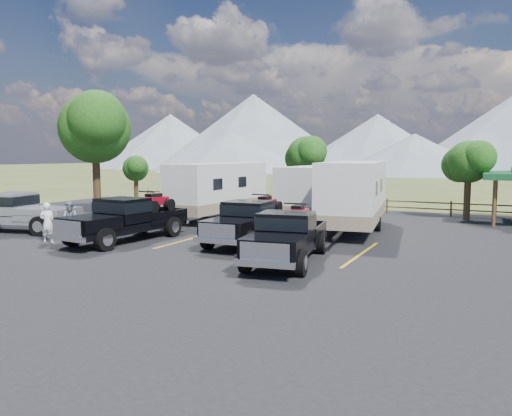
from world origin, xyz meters
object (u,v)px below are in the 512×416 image
at_px(trailer_left, 218,190).
at_px(pickup_silver, 15,211).
at_px(rig_left, 127,218).
at_px(person_b, 71,220).
at_px(trailer_center, 317,192).
at_px(rig_right, 288,235).
at_px(tree_big_nw, 95,128).
at_px(person_a, 48,223).
at_px(trailer_right, 353,195).
at_px(rig_center, 250,220).

relative_size(trailer_left, pickup_silver, 1.41).
relative_size(rig_left, person_b, 3.93).
bearing_deg(trailer_center, person_b, -124.76).
distance_m(rig_right, pickup_silver, 15.11).
xyz_separation_m(tree_big_nw, rig_right, (16.48, -7.54, -4.57)).
height_order(tree_big_nw, rig_left, tree_big_nw).
relative_size(rig_left, pickup_silver, 0.97).
xyz_separation_m(rig_left, person_b, (-2.94, -0.54, -0.20)).
distance_m(trailer_left, person_a, 10.83).
relative_size(trailer_right, person_a, 5.67).
bearing_deg(person_b, pickup_silver, 154.15).
bearing_deg(person_a, person_b, -109.26).
xyz_separation_m(trailer_right, person_a, (-11.14, -9.37, -0.95)).
bearing_deg(pickup_silver, trailer_right, 102.94).
bearing_deg(person_b, trailer_left, 49.41).
relative_size(rig_right, pickup_silver, 0.92).
relative_size(rig_center, pickup_silver, 0.91).
xyz_separation_m(trailer_center, person_a, (-7.98, -12.79, -0.78)).
bearing_deg(rig_center, pickup_silver, -170.81).
xyz_separation_m(rig_right, pickup_silver, (-15.11, 0.44, 0.04)).
height_order(trailer_right, person_b, trailer_right).
distance_m(trailer_center, person_b, 13.96).
distance_m(rig_center, trailer_right, 6.22).
bearing_deg(trailer_right, rig_left, -147.08).
xyz_separation_m(person_a, person_b, (-0.20, 1.50, -0.05)).
height_order(trailer_left, trailer_center, trailer_left).
distance_m(trailer_center, trailer_right, 4.66).
relative_size(tree_big_nw, trailer_left, 0.81).
bearing_deg(rig_left, trailer_left, 96.19).
xyz_separation_m(trailer_center, person_b, (-8.17, -11.29, -0.83)).
relative_size(rig_left, trailer_right, 0.65).
bearing_deg(trailer_center, rig_left, -114.81).
height_order(tree_big_nw, rig_right, tree_big_nw).
bearing_deg(trailer_left, rig_left, -85.89).
bearing_deg(pickup_silver, trailer_center, 118.70).
distance_m(rig_center, trailer_center, 8.71).
height_order(trailer_center, person_a, trailer_center).
xyz_separation_m(rig_left, rig_center, (5.18, 2.08, -0.05)).
relative_size(rig_right, trailer_center, 0.69).
height_order(trailer_right, person_a, trailer_right).
bearing_deg(pickup_silver, rig_center, 87.68).
distance_m(trailer_left, trailer_center, 5.94).
bearing_deg(pickup_silver, tree_big_nw, 176.99).
height_order(pickup_silver, person_b, pickup_silver).
xyz_separation_m(rig_left, trailer_center, (5.23, 10.75, 0.63)).
bearing_deg(pickup_silver, rig_left, 79.44).
bearing_deg(rig_center, trailer_center, 87.23).
distance_m(tree_big_nw, rig_right, 18.69).
relative_size(rig_right, person_b, 3.75).
xyz_separation_m(trailer_left, trailer_center, (5.48, 2.28, -0.08)).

